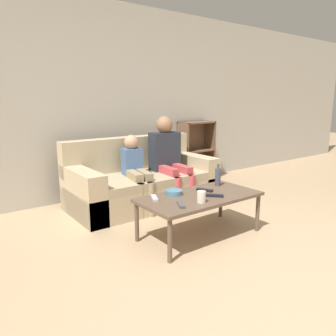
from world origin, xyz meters
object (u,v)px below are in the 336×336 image
at_px(tv_remote_1, 154,198).
at_px(bottle, 218,177).
at_px(couch, 142,182).
at_px(tv_remote_2, 214,196).
at_px(bookshelf, 194,157).
at_px(tv_remote_3, 181,204).
at_px(tv_remote_0, 205,190).
at_px(person_adult, 168,153).
at_px(snack_bowl, 174,192).
at_px(person_child, 136,168).
at_px(cup_near, 201,197).
at_px(coffee_table, 200,199).

height_order(tv_remote_1, bottle, bottle).
xyz_separation_m(couch, tv_remote_2, (-0.01, -1.33, 0.15)).
relative_size(bookshelf, tv_remote_3, 5.67).
relative_size(tv_remote_0, tv_remote_2, 1.12).
relative_size(person_adult, tv_remote_1, 6.40).
distance_m(person_adult, tv_remote_2, 1.31).
bearing_deg(tv_remote_0, couch, 67.60).
bearing_deg(snack_bowl, tv_remote_1, -178.21).
bearing_deg(person_child, tv_remote_3, -91.60).
height_order(snack_bowl, bottle, bottle).
bearing_deg(tv_remote_1, tv_remote_2, -3.67).
bearing_deg(tv_remote_2, tv_remote_0, 30.28).
relative_size(cup_near, snack_bowl, 0.64).
xyz_separation_m(tv_remote_2, bottle, (0.31, 0.27, 0.09)).
xyz_separation_m(couch, snack_bowl, (-0.28, -1.04, 0.16)).
xyz_separation_m(person_child, tv_remote_3, (-0.27, -1.21, -0.09)).
bearing_deg(tv_remote_2, bookshelf, 9.82).
distance_m(couch, tv_remote_2, 1.34).
distance_m(person_child, snack_bowl, 0.91).
bearing_deg(tv_remote_3, bottle, 50.60).
distance_m(person_child, bottle, 1.03).
relative_size(person_child, tv_remote_1, 5.19).
distance_m(coffee_table, tv_remote_3, 0.37).
bearing_deg(cup_near, bottle, 31.42).
bearing_deg(tv_remote_2, cup_near, 150.03).
bearing_deg(tv_remote_3, cup_near, 18.96).
xyz_separation_m(person_child, tv_remote_2, (0.16, -1.19, -0.09)).
bearing_deg(tv_remote_2, snack_bowl, 88.93).
height_order(coffee_table, tv_remote_1, tv_remote_1).
relative_size(tv_remote_1, snack_bowl, 1.06).
distance_m(snack_bowl, bottle, 0.59).
xyz_separation_m(bookshelf, tv_remote_0, (-1.29, -1.64, 0.03)).
xyz_separation_m(bookshelf, person_child, (-1.50, -0.65, 0.12)).
xyz_separation_m(couch, tv_remote_1, (-0.52, -1.05, 0.15)).
xyz_separation_m(coffee_table, tv_remote_1, (-0.42, 0.17, 0.05)).
height_order(tv_remote_0, tv_remote_2, same).
bearing_deg(coffee_table, tv_remote_1, 157.90).
distance_m(coffee_table, person_adult, 1.25).
bearing_deg(coffee_table, snack_bowl, 135.55).
relative_size(person_child, snack_bowl, 5.51).
distance_m(tv_remote_1, snack_bowl, 0.24).
bearing_deg(tv_remote_3, tv_remote_2, 31.74).
xyz_separation_m(snack_bowl, bottle, (0.58, -0.02, 0.08)).
height_order(bookshelf, tv_remote_2, bookshelf).
distance_m(couch, tv_remote_1, 1.18).
bearing_deg(person_adult, coffee_table, -107.45).
height_order(person_adult, tv_remote_1, person_adult).
xyz_separation_m(couch, tv_remote_3, (-0.44, -1.35, 0.15)).
bearing_deg(coffee_table, person_adult, 68.37).
height_order(tv_remote_2, bottle, bottle).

